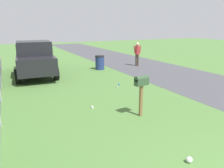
{
  "coord_description": "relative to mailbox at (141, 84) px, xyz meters",
  "views": [
    {
      "loc": [
        -0.42,
        3.72,
        2.9
      ],
      "look_at": [
        5.63,
        0.69,
        1.06
      ],
      "focal_mm": 33.97,
      "sensor_mm": 36.0,
      "label": 1
    }
  ],
  "objects": [
    {
      "name": "litter_can_midfield_b",
      "position": [
        3.39,
        -0.93,
        -1.07
      ],
      "size": [
        0.13,
        0.09,
        0.07
      ],
      "primitive_type": "cylinder",
      "rotation": [
        0.0,
        1.57,
        2.9
      ],
      "color": "silver",
      "rests_on": "ground"
    },
    {
      "name": "litter_bag_far_scatter",
      "position": [
        -2.6,
        0.47,
        -1.03
      ],
      "size": [
        0.14,
        0.14,
        0.14
      ],
      "primitive_type": "sphere",
      "color": "silver",
      "rests_on": "ground"
    },
    {
      "name": "mailbox",
      "position": [
        0.0,
        0.0,
        0.0
      ],
      "size": [
        0.25,
        0.5,
        1.38
      ],
      "rotation": [
        0.0,
        0.0,
        0.12
      ],
      "color": "brown",
      "rests_on": "ground"
    },
    {
      "name": "pedestrian",
      "position": [
        7.91,
        -5.01,
        -0.08
      ],
      "size": [
        0.36,
        0.47,
        1.76
      ],
      "rotation": [
        0.0,
        0.0,
        2.41
      ],
      "color": "#4C4238",
      "rests_on": "ground"
    },
    {
      "name": "litter_can_midfield_a",
      "position": [
        3.71,
        -1.2,
        -1.07
      ],
      "size": [
        0.12,
        0.14,
        0.07
      ],
      "primitive_type": "cylinder",
      "rotation": [
        0.0,
        1.57,
        5.31
      ],
      "color": "blue",
      "rests_on": "ground"
    },
    {
      "name": "trash_bin",
      "position": [
        7.9,
        -1.94,
        -0.62
      ],
      "size": [
        0.64,
        0.64,
        0.97
      ],
      "color": "navy",
      "rests_on": "ground"
    },
    {
      "name": "pickup_truck",
      "position": [
        7.96,
        2.3,
        0.0
      ],
      "size": [
        5.71,
        2.5,
        2.09
      ],
      "rotation": [
        0.0,
        0.0,
        3.08
      ],
      "color": "black",
      "rests_on": "ground"
    },
    {
      "name": "road_asphalt",
      "position": [
        0.96,
        -5.38,
        -1.1
      ],
      "size": [
        60.0,
        5.11,
        0.01
      ],
      "primitive_type": "cube",
      "color": "#47474C",
      "rests_on": "ground"
    },
    {
      "name": "litter_cup_by_mailbox",
      "position": [
        1.36,
        1.19,
        -1.06
      ],
      "size": [
        0.11,
        0.09,
        0.08
      ],
      "primitive_type": "cylinder",
      "rotation": [
        0.0,
        1.57,
        6.13
      ],
      "color": "white",
      "rests_on": "ground"
    }
  ]
}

